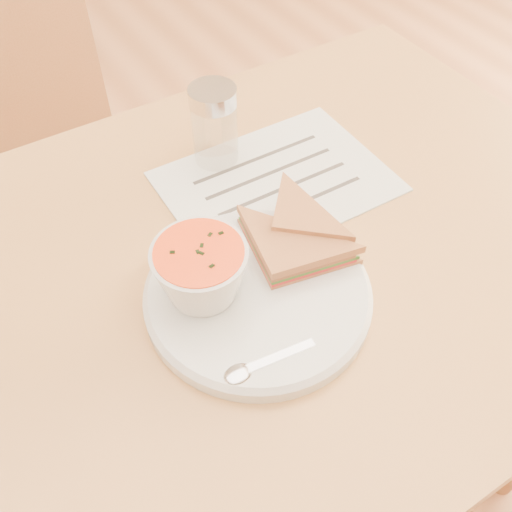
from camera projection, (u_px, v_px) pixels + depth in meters
floor at (253, 475)px, 1.26m from camera, size 5.00×6.00×0.01m
dining_table at (253, 397)px, 0.97m from camera, size 1.00×0.70×0.75m
chair_far at (89, 193)px, 1.21m from camera, size 0.48×0.48×0.87m
plate at (258, 295)px, 0.64m from camera, size 0.33×0.33×0.02m
soup_bowl at (201, 274)px, 0.60m from camera, size 0.11×0.11×0.07m
sandwich_half_a at (272, 284)px, 0.62m from camera, size 0.13×0.13×0.03m
sandwich_half_b at (271, 236)px, 0.65m from camera, size 0.13×0.13×0.03m
spoon at (280, 357)px, 0.57m from camera, size 0.16×0.05×0.01m
paper_menu at (276, 182)px, 0.77m from camera, size 0.30×0.22×0.00m
condiment_shaker at (215, 126)px, 0.76m from camera, size 0.08×0.08×0.11m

